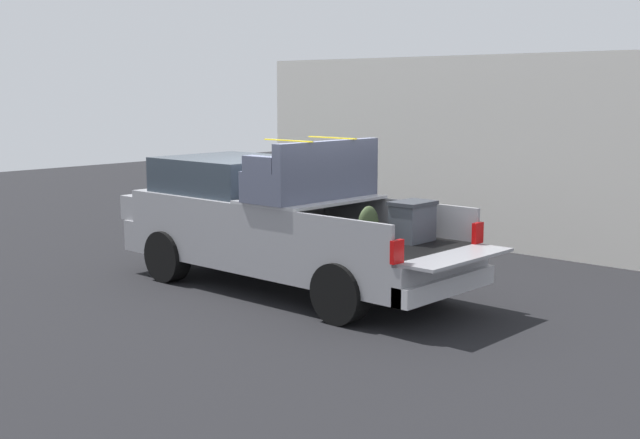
# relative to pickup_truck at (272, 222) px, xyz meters

# --- Properties ---
(ground_plane) EXTENTS (40.00, 40.00, 0.00)m
(ground_plane) POSITION_rel_pickup_truck_xyz_m (-0.37, 0.00, -0.96)
(ground_plane) COLOR black
(pickup_truck) EXTENTS (6.05, 2.06, 2.23)m
(pickup_truck) POSITION_rel_pickup_truck_xyz_m (0.00, 0.00, 0.00)
(pickup_truck) COLOR gray
(pickup_truck) RESTS_ON ground_plane
(building_facade) EXTENTS (9.74, 0.36, 3.52)m
(building_facade) POSITION_rel_pickup_truck_xyz_m (-0.28, -4.86, 0.80)
(building_facade) COLOR silver
(building_facade) RESTS_ON ground_plane
(trash_can) EXTENTS (0.60, 0.60, 0.98)m
(trash_can) POSITION_rel_pickup_truck_xyz_m (3.09, -3.33, -0.46)
(trash_can) COLOR #1E592D
(trash_can) RESTS_ON ground_plane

